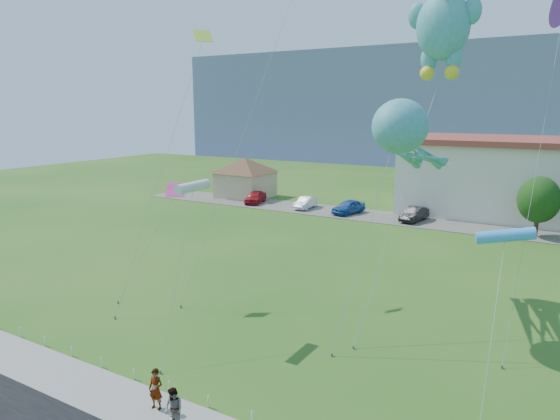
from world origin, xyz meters
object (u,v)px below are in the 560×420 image
Objects in this scene: pavilion at (245,174)px; parked_car_blue at (349,207)px; pedestrian_left at (156,389)px; teddy_bear_kite at (444,17)px; parked_car_red at (256,197)px; parked_car_silver at (306,203)px; parked_car_black at (414,214)px; pedestrian_right at (174,409)px; octopus_kite at (406,138)px.

pavilion is 2.10× the size of parked_car_blue.
teddy_bear_kite reaches higher than pedestrian_left.
pavilion is 5.27m from parked_car_red.
parked_car_silver is at bearing -16.16° from pavilion.
parked_car_red is at bearing -171.94° from parked_car_black.
pedestrian_right is 0.39× the size of parked_car_silver.
octopus_kite is (5.15, 13.41, 8.87)m from pedestrian_left.
teddy_bear_kite is (0.75, 3.41, 6.38)m from octopus_kite.
parked_car_silver is (6.76, 0.14, -0.07)m from parked_car_red.
pedestrian_left is 0.38× the size of parked_car_black.
parked_car_black is at bearing -8.08° from pavilion.
octopus_kite reaches higher than parked_car_red.
pedestrian_right is at bearing -104.36° from teddy_bear_kite.
parked_car_black is 0.36× the size of octopus_kite.
parked_car_blue is (12.14, -0.13, 0.02)m from parked_car_red.
pedestrian_right is (1.44, -0.61, -0.02)m from pedestrian_left.
parked_car_blue is 1.02× the size of parked_car_black.
parked_car_black is at bearing 103.48° from octopus_kite.
parked_car_black is (7.14, 0.03, -0.04)m from parked_car_blue.
parked_car_red is 19.28m from parked_car_black.
octopus_kite is (18.23, -24.06, 9.05)m from parked_car_silver.
pavilion is 5.88× the size of pedestrian_right.
parked_car_black is at bearing 81.11° from pedestrian_left.
parked_car_red is at bearing 136.26° from octopus_kite.
parked_car_silver is 0.91× the size of parked_car_blue.
pedestrian_left is 0.40× the size of parked_car_silver.
parked_car_red reaches higher than parked_car_silver.
parked_car_black is at bearing -2.93° from parked_car_silver.
parked_car_blue is (5.38, -0.27, 0.09)m from parked_car_silver.
pedestrian_right is 40.75m from parked_car_silver.
pedestrian_right is 0.37× the size of parked_car_black.
octopus_kite reaches higher than parked_car_silver.
teddy_bear_kite reaches higher than pavilion.
parked_car_silver is 5.39m from parked_car_blue.
parked_car_blue is at bearing -14.61° from parked_car_red.
parked_car_silver is at bearing 122.83° from pedestrian_right.
pedestrian_right reaches higher than parked_car_red.
parked_car_blue is (-9.14, 37.80, -0.08)m from pedestrian_right.
pedestrian_right is 0.36× the size of parked_car_blue.
octopus_kite is at bearing -43.42° from pavilion.
octopus_kite is at bearing -68.14° from parked_car_black.
parked_car_black is (-0.56, 37.22, -0.14)m from pedestrian_left.
parked_car_silver is 0.94× the size of parked_car_black.
parked_car_blue is at bearing 123.73° from teddy_bear_kite.
parked_car_black is at bearing 104.98° from pedestrian_right.
parked_car_blue is 0.23× the size of teddy_bear_kite.
parked_car_black is 26.35m from teddy_bear_kite.
octopus_kite is (24.99, -23.92, 8.98)m from parked_car_red.
teddy_bear_kite is (5.90, 16.82, 15.24)m from pedestrian_left.
parked_car_black is 26.09m from octopus_kite.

